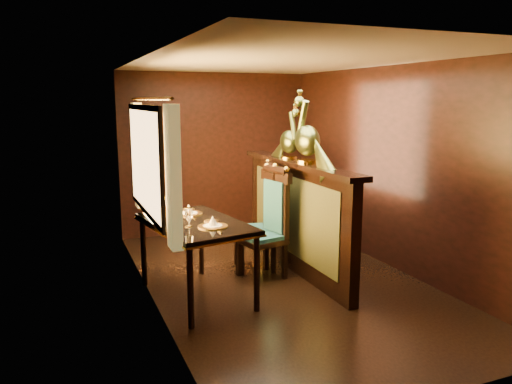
% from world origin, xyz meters
% --- Properties ---
extents(ground, '(5.00, 5.00, 0.00)m').
position_xyz_m(ground, '(0.00, 0.00, 0.00)').
color(ground, black).
rests_on(ground, ground).
extents(room_shell, '(3.04, 5.04, 2.52)m').
position_xyz_m(room_shell, '(-0.09, 0.02, 1.58)').
color(room_shell, black).
rests_on(room_shell, ground).
extents(partition, '(0.26, 2.70, 1.36)m').
position_xyz_m(partition, '(0.32, 0.30, 0.71)').
color(partition, black).
rests_on(partition, ground).
extents(dining_table, '(1.08, 1.54, 1.04)m').
position_xyz_m(dining_table, '(-1.05, -0.08, 0.76)').
color(dining_table, black).
rests_on(dining_table, ground).
extents(chair_left, '(0.57, 0.59, 1.34)m').
position_xyz_m(chair_left, '(-0.05, 0.24, 0.70)').
color(chair_left, black).
rests_on(chair_left, ground).
extents(chair_right, '(0.57, 0.59, 1.35)m').
position_xyz_m(chair_right, '(-0.01, 0.51, 0.70)').
color(chair_right, black).
rests_on(chair_right, ground).
extents(peacock_left, '(0.26, 0.71, 0.84)m').
position_xyz_m(peacock_left, '(0.33, 0.06, 1.78)').
color(peacock_left, '#164431').
rests_on(peacock_left, partition).
extents(peacock_right, '(0.21, 0.57, 0.68)m').
position_xyz_m(peacock_right, '(0.33, 0.53, 1.70)').
color(peacock_right, '#164431').
rests_on(peacock_right, partition).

